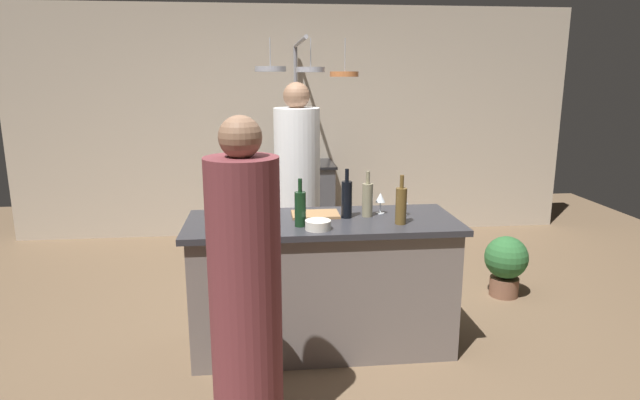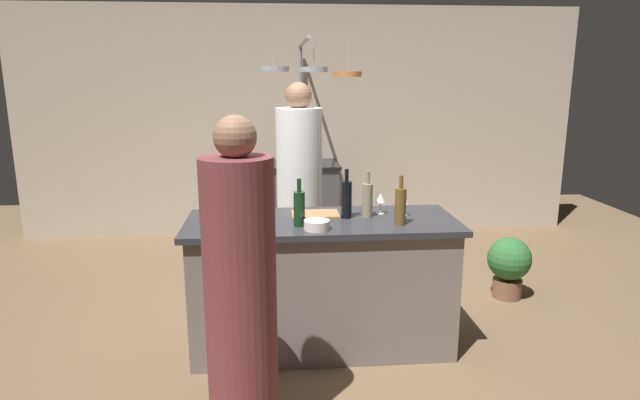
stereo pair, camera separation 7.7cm
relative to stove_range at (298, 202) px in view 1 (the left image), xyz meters
The scene contains 20 objects.
ground_plane 2.49m from the stove_range, 90.00° to the right, with size 9.00×9.00×0.00m, color brown.
back_wall 0.94m from the stove_range, 90.00° to the left, with size 6.40×0.16×2.60m, color #BCAD99.
kitchen_island 2.45m from the stove_range, 90.00° to the right, with size 1.80×0.72×0.90m.
stove_range is the anchor object (origin of this frame).
chef 1.55m from the stove_range, 93.97° to the right, with size 0.38×0.38×1.78m.
bar_stool_left 3.11m from the stove_range, 98.97° to the right, with size 0.28×0.28×0.68m.
guest_left 3.47m from the stove_range, 98.04° to the right, with size 0.35×0.35×1.66m.
overhead_pot_rack 1.39m from the stove_range, 88.90° to the right, with size 0.91×1.50×2.17m.
potted_plant 2.41m from the stove_range, 47.18° to the right, with size 0.36×0.36×0.52m.
cutting_board 2.38m from the stove_range, 90.90° to the right, with size 0.32×0.22×0.02m, color #997047.
pepper_mill 2.45m from the stove_range, 107.44° to the right, with size 0.05×0.05×0.21m, color #382319.
wine_bottle_amber 2.71m from the stove_range, 79.34° to the right, with size 0.07×0.07×0.32m.
wine_bottle_dark 2.49m from the stove_range, 86.02° to the right, with size 0.07×0.07×0.33m.
wine_bottle_white 2.48m from the stove_range, 82.56° to the right, with size 0.07×0.07×0.31m.
wine_bottle_red 2.66m from the stove_range, 93.45° to the right, with size 0.07×0.07×0.31m.
wine_bottle_green 2.75m from the stove_range, 104.52° to the right, with size 0.07×0.07×0.31m.
wine_glass_by_chef 2.51m from the stove_range, 76.73° to the right, with size 0.07×0.07×0.15m.
wine_glass_near_right_guest 2.43m from the stove_range, 79.84° to the right, with size 0.07×0.07×0.15m.
mixing_bowl_blue 2.61m from the stove_range, 102.14° to the right, with size 0.19×0.19×0.07m, color #334C6B.
mixing_bowl_ceramic 2.72m from the stove_range, 91.13° to the right, with size 0.16×0.16×0.06m, color silver.
Camera 1 is at (-0.38, -3.43, 1.83)m, focal length 30.25 mm.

